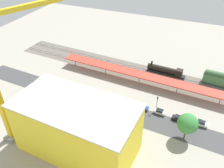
{
  "coord_description": "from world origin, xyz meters",
  "views": [
    {
      "loc": [
        -24.17,
        63.65,
        54.85
      ],
      "look_at": [
        2.28,
        0.73,
        6.82
      ],
      "focal_mm": 37.64,
      "sensor_mm": 36.0,
      "label": 1
    }
  ],
  "objects_px": {
    "platform_canopy_near": "(140,74)",
    "parked_car_5": "(106,98)",
    "construction_building": "(77,128)",
    "street_tree_1": "(40,89)",
    "parked_car_6": "(90,94)",
    "tower_crane": "(0,71)",
    "parked_car_0": "(201,123)",
    "parked_car_3": "(142,107)",
    "box_truck_0": "(90,113)",
    "street_tree_2": "(188,124)",
    "traffic_light": "(157,102)",
    "parked_car_1": "(179,118)",
    "street_tree_0": "(124,110)",
    "parked_car_7": "(73,90)",
    "locomotive": "(167,71)",
    "parked_car_4": "(124,102)",
    "parked_car_2": "(160,112)"
  },
  "relations": [
    {
      "from": "parked_car_7",
      "to": "parked_car_1",
      "type": "bearing_deg",
      "value": 179.99
    },
    {
      "from": "locomotive",
      "to": "parked_car_1",
      "type": "relative_size",
      "value": 3.67
    },
    {
      "from": "parked_car_0",
      "to": "traffic_light",
      "type": "distance_m",
      "value": 15.52
    },
    {
      "from": "platform_canopy_near",
      "to": "tower_crane",
      "type": "bearing_deg",
      "value": 57.96
    },
    {
      "from": "parked_car_3",
      "to": "street_tree_2",
      "type": "relative_size",
      "value": 0.53
    },
    {
      "from": "parked_car_3",
      "to": "street_tree_1",
      "type": "distance_m",
      "value": 37.23
    },
    {
      "from": "locomotive",
      "to": "street_tree_0",
      "type": "relative_size",
      "value": 1.97
    },
    {
      "from": "tower_crane",
      "to": "street_tree_0",
      "type": "distance_m",
      "value": 37.11
    },
    {
      "from": "parked_car_0",
      "to": "parked_car_5",
      "type": "distance_m",
      "value": 33.72
    },
    {
      "from": "parked_car_4",
      "to": "traffic_light",
      "type": "relative_size",
      "value": 0.75
    },
    {
      "from": "platform_canopy_near",
      "to": "traffic_light",
      "type": "bearing_deg",
      "value": 126.66
    },
    {
      "from": "locomotive",
      "to": "box_truck_0",
      "type": "xyz_separation_m",
      "value": [
        18.3,
        36.24,
        -0.14
      ]
    },
    {
      "from": "box_truck_0",
      "to": "parked_car_7",
      "type": "bearing_deg",
      "value": -38.98
    },
    {
      "from": "parked_car_4",
      "to": "parked_car_6",
      "type": "distance_m",
      "value": 13.32
    },
    {
      "from": "parked_car_2",
      "to": "street_tree_1",
      "type": "xyz_separation_m",
      "value": [
        42.32,
        8.98,
        3.88
      ]
    },
    {
      "from": "parked_car_5",
      "to": "street_tree_0",
      "type": "distance_m",
      "value": 14.35
    },
    {
      "from": "parked_car_6",
      "to": "tower_crane",
      "type": "bearing_deg",
      "value": 65.84
    },
    {
      "from": "street_tree_0",
      "to": "parked_car_2",
      "type": "bearing_deg",
      "value": -137.53
    },
    {
      "from": "street_tree_0",
      "to": "parked_car_0",
      "type": "bearing_deg",
      "value": -159.7
    },
    {
      "from": "street_tree_0",
      "to": "box_truck_0",
      "type": "bearing_deg",
      "value": 7.4
    },
    {
      "from": "parked_car_2",
      "to": "parked_car_3",
      "type": "relative_size",
      "value": 0.86
    },
    {
      "from": "parked_car_5",
      "to": "parked_car_7",
      "type": "bearing_deg",
      "value": 2.08
    },
    {
      "from": "parked_car_2",
      "to": "traffic_light",
      "type": "bearing_deg",
      "value": -33.24
    },
    {
      "from": "parked_car_2",
      "to": "tower_crane",
      "type": "distance_m",
      "value": 50.93
    },
    {
      "from": "parked_car_1",
      "to": "street_tree_2",
      "type": "distance_m",
      "value": 9.45
    },
    {
      "from": "parked_car_1",
      "to": "parked_car_0",
      "type": "bearing_deg",
      "value": -176.75
    },
    {
      "from": "tower_crane",
      "to": "parked_car_6",
      "type": "bearing_deg",
      "value": -114.16
    },
    {
      "from": "platform_canopy_near",
      "to": "parked_car_5",
      "type": "height_order",
      "value": "platform_canopy_near"
    },
    {
      "from": "parked_car_4",
      "to": "locomotive",
      "type": "bearing_deg",
      "value": -111.18
    },
    {
      "from": "parked_car_5",
      "to": "street_tree_2",
      "type": "distance_m",
      "value": 31.07
    },
    {
      "from": "parked_car_5",
      "to": "construction_building",
      "type": "height_order",
      "value": "construction_building"
    },
    {
      "from": "parked_car_1",
      "to": "parked_car_6",
      "type": "xyz_separation_m",
      "value": [
        32.97,
        -0.45,
        0.07
      ]
    },
    {
      "from": "platform_canopy_near",
      "to": "street_tree_1",
      "type": "bearing_deg",
      "value": 38.83
    },
    {
      "from": "tower_crane",
      "to": "box_truck_0",
      "type": "height_order",
      "value": "tower_crane"
    },
    {
      "from": "platform_canopy_near",
      "to": "parked_car_4",
      "type": "distance_m",
      "value": 15.5
    },
    {
      "from": "street_tree_1",
      "to": "construction_building",
      "type": "bearing_deg",
      "value": 148.97
    },
    {
      "from": "parked_car_6",
      "to": "street_tree_2",
      "type": "relative_size",
      "value": 0.45
    },
    {
      "from": "parked_car_6",
      "to": "parked_car_1",
      "type": "bearing_deg",
      "value": 179.22
    },
    {
      "from": "locomotive",
      "to": "street_tree_0",
      "type": "xyz_separation_m",
      "value": [
        6.61,
        34.72,
        3.81
      ]
    },
    {
      "from": "parked_car_5",
      "to": "street_tree_1",
      "type": "distance_m",
      "value": 24.26
    },
    {
      "from": "parked_car_0",
      "to": "parked_car_1",
      "type": "distance_m",
      "value": 7.1
    },
    {
      "from": "parked_car_0",
      "to": "tower_crane",
      "type": "distance_m",
      "value": 61.64
    },
    {
      "from": "parked_car_7",
      "to": "locomotive",
      "type": "bearing_deg",
      "value": -139.0
    },
    {
      "from": "parked_car_0",
      "to": "traffic_light",
      "type": "xyz_separation_m",
      "value": [
        15.11,
        -1.23,
        3.34
      ]
    },
    {
      "from": "traffic_light",
      "to": "box_truck_0",
      "type": "bearing_deg",
      "value": 29.7
    },
    {
      "from": "parked_car_3",
      "to": "box_truck_0",
      "type": "relative_size",
      "value": 0.47
    },
    {
      "from": "parked_car_5",
      "to": "street_tree_1",
      "type": "relative_size",
      "value": 0.63
    },
    {
      "from": "platform_canopy_near",
      "to": "tower_crane",
      "type": "relative_size",
      "value": 1.8
    },
    {
      "from": "construction_building",
      "to": "platform_canopy_near",
      "type": "bearing_deg",
      "value": -95.34
    },
    {
      "from": "parked_car_5",
      "to": "platform_canopy_near",
      "type": "bearing_deg",
      "value": -117.08
    }
  ]
}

